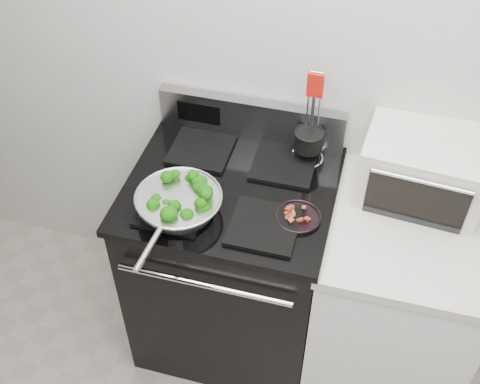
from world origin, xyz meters
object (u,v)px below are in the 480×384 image
(gas_range, at_px, (232,262))
(utensil_holder, at_px, (308,145))
(bacon_plate, at_px, (298,215))
(toaster_oven, at_px, (423,167))
(skillet, at_px, (179,203))

(gas_range, height_order, utensil_holder, utensil_holder)
(bacon_plate, distance_m, utensil_holder, 0.33)
(utensil_holder, relative_size, toaster_oven, 0.88)
(skillet, xyz_separation_m, bacon_plate, (0.42, 0.08, -0.03))
(gas_range, height_order, toaster_oven, toaster_oven)
(bacon_plate, bearing_deg, toaster_oven, 34.60)
(skillet, relative_size, utensil_holder, 1.23)
(skillet, bearing_deg, toaster_oven, 27.70)
(gas_range, height_order, bacon_plate, gas_range)
(toaster_oven, bearing_deg, gas_range, -160.26)
(skillet, height_order, toaster_oven, toaster_oven)
(bacon_plate, xyz_separation_m, utensil_holder, (-0.03, 0.33, 0.05))
(skillet, relative_size, bacon_plate, 3.03)
(utensil_holder, bearing_deg, skillet, -130.76)
(skillet, height_order, bacon_plate, skillet)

